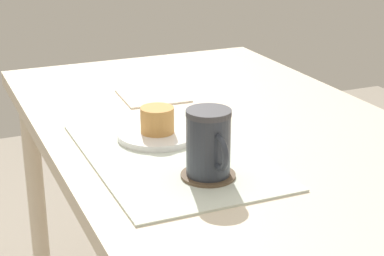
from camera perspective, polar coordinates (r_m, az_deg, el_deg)
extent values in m
cylinder|color=beige|center=(1.93, -13.62, -6.65)|extent=(0.05, 0.05, 0.72)
cylinder|color=beige|center=(2.11, 3.61, -3.69)|extent=(0.05, 0.05, 0.72)
cube|color=beige|center=(1.31, 4.23, -1.39)|extent=(1.40, 0.75, 0.04)
cylinder|color=brown|center=(2.04, 11.38, -9.99)|extent=(0.04, 0.04, 0.40)
cube|color=silver|center=(1.19, -1.76, -2.43)|extent=(0.46, 0.30, 0.00)
cylinder|color=white|center=(1.27, -3.08, -0.62)|extent=(0.16, 0.16, 0.01)
cylinder|color=tan|center=(1.26, -3.11, 0.73)|extent=(0.07, 0.07, 0.05)
cylinder|color=brown|center=(1.10, 1.44, -4.21)|extent=(0.09, 0.09, 0.00)
cylinder|color=#2D333D|center=(1.08, 1.47, -1.54)|extent=(0.08, 0.08, 0.11)
cylinder|color=#3D3D42|center=(1.06, 1.50, 1.36)|extent=(0.08, 0.08, 0.01)
torus|color=#2D333D|center=(1.05, 2.38, -2.18)|extent=(0.06, 0.01, 0.06)
cube|color=silver|center=(1.54, -3.50, 2.87)|extent=(0.16, 0.16, 0.00)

